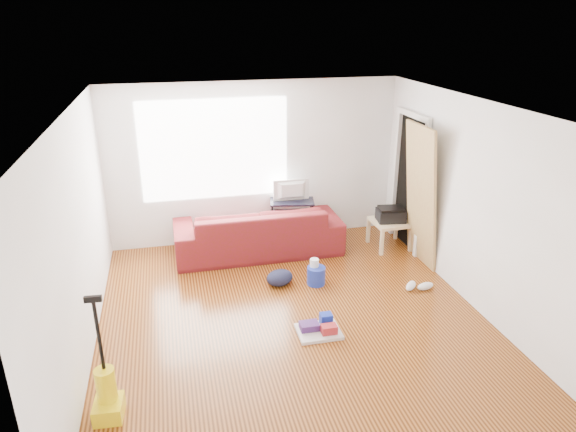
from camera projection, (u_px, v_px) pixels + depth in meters
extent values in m
cube|color=#411C08|center=(293.00, 319.00, 6.12)|extent=(4.50, 5.00, 0.01)
cube|color=white|center=(294.00, 109.00, 5.20)|extent=(4.50, 5.00, 0.01)
cube|color=silver|center=(255.00, 163.00, 7.92)|extent=(4.50, 0.01, 2.50)
cube|color=silver|center=(385.00, 361.00, 3.40)|extent=(4.50, 0.01, 2.50)
cube|color=silver|center=(78.00, 242.00, 5.18)|extent=(0.01, 5.00, 2.50)
cube|color=silver|center=(475.00, 206.00, 6.15)|extent=(0.01, 5.00, 2.50)
cube|color=white|center=(215.00, 150.00, 7.69)|extent=(2.20, 0.01, 1.50)
cube|color=white|center=(422.00, 193.00, 7.36)|extent=(0.06, 0.08, 2.00)
cube|color=white|center=(395.00, 175.00, 8.18)|extent=(0.06, 0.08, 2.00)
cube|color=white|center=(414.00, 115.00, 7.39)|extent=(0.06, 0.98, 0.08)
cube|color=black|center=(410.00, 184.00, 7.78)|extent=(0.01, 0.86, 1.98)
imported|color=#5C190F|center=(258.00, 251.00, 7.87)|extent=(2.49, 0.97, 0.73)
cube|color=black|center=(292.00, 239.00, 8.23)|extent=(0.74, 0.51, 0.02)
cube|color=black|center=(292.00, 227.00, 8.16)|extent=(0.74, 0.51, 0.02)
cube|color=black|center=(292.00, 214.00, 8.08)|extent=(0.74, 0.51, 0.02)
cube|color=black|center=(292.00, 201.00, 8.00)|extent=(0.74, 0.51, 0.02)
cylinder|color=black|center=(272.00, 225.00, 7.95)|extent=(0.02, 0.02, 0.68)
cylinder|color=black|center=(272.00, 217.00, 8.26)|extent=(0.02, 0.02, 0.68)
cylinder|color=black|center=(312.00, 225.00, 7.98)|extent=(0.02, 0.02, 0.68)
cylinder|color=black|center=(311.00, 217.00, 8.28)|extent=(0.02, 0.02, 0.68)
imported|color=black|center=(292.00, 191.00, 7.93)|extent=(0.57, 0.07, 0.33)
cube|color=#C0AA8F|center=(390.00, 222.00, 7.89)|extent=(0.56, 0.56, 0.05)
cube|color=#C0AA8F|center=(382.00, 243.00, 7.69)|extent=(0.05, 0.05, 0.39)
cube|color=#C0AA8F|center=(368.00, 231.00, 8.13)|extent=(0.05, 0.05, 0.39)
cube|color=#C0AA8F|center=(411.00, 239.00, 7.82)|extent=(0.05, 0.05, 0.39)
cube|color=#C0AA8F|center=(396.00, 228.00, 8.25)|extent=(0.05, 0.05, 0.39)
cube|color=black|center=(391.00, 215.00, 7.85)|extent=(0.45, 0.37, 0.18)
cube|color=black|center=(391.00, 209.00, 7.81)|extent=(0.41, 0.33, 0.04)
cylinder|color=#1C30A1|center=(316.00, 284.00, 6.93)|extent=(0.30, 0.30, 0.25)
cylinder|color=silver|center=(314.00, 271.00, 6.89)|extent=(0.12, 0.12, 0.11)
cube|color=beige|center=(319.00, 332.00, 5.85)|extent=(0.49, 0.40, 0.04)
cube|color=maroon|center=(329.00, 329.00, 5.78)|extent=(0.18, 0.12, 0.10)
cube|color=#3E1E5B|center=(309.00, 326.00, 5.85)|extent=(0.22, 0.16, 0.08)
cube|color=#12269E|center=(326.00, 319.00, 5.93)|extent=(0.14, 0.12, 0.14)
ellipsoid|color=black|center=(280.00, 284.00, 6.91)|extent=(0.46, 0.41, 0.20)
ellipsoid|color=white|center=(411.00, 286.00, 6.78)|extent=(0.25, 0.25, 0.10)
ellipsoid|color=white|center=(425.00, 286.00, 6.77)|extent=(0.26, 0.15, 0.10)
cube|color=yellow|center=(109.00, 409.00, 4.62)|extent=(0.27, 0.31, 0.16)
cylinder|color=yellow|center=(106.00, 384.00, 4.57)|extent=(0.18, 0.18, 0.32)
cylinder|color=black|center=(99.00, 336.00, 4.41)|extent=(0.03, 0.03, 0.68)
cube|color=black|center=(93.00, 299.00, 4.28)|extent=(0.15, 0.05, 0.05)
cube|color=#9E7244|center=(414.00, 260.00, 7.59)|extent=(0.25, 0.81, 2.02)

